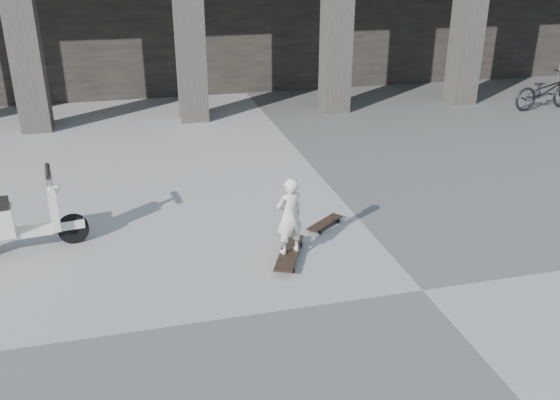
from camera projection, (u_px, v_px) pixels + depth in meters
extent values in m
plane|color=#51514E|center=(423.00, 290.00, 7.22)|extent=(90.00, 90.00, 0.00)
cube|color=#2E2C26|center=(24.00, 41.00, 12.80)|extent=(0.65, 0.65, 4.00)
cube|color=#2E2C26|center=(189.00, 35.00, 13.61)|extent=(0.65, 0.65, 4.00)
cube|color=#2E2C26|center=(337.00, 30.00, 14.41)|extent=(0.65, 0.65, 4.00)
cube|color=#2E2C26|center=(468.00, 26.00, 15.22)|extent=(0.65, 0.65, 4.00)
cube|color=black|center=(289.00, 252.00, 7.92)|extent=(0.65, 1.06, 0.02)
cube|color=#B2B2B7|center=(293.00, 243.00, 8.27)|extent=(0.22, 0.14, 0.03)
cube|color=#B2B2B7|center=(285.00, 269.00, 7.60)|extent=(0.22, 0.14, 0.03)
cylinder|color=black|center=(286.00, 243.00, 8.29)|extent=(0.06, 0.08, 0.08)
cylinder|color=black|center=(301.00, 244.00, 8.26)|extent=(0.06, 0.08, 0.08)
cylinder|color=black|center=(276.00, 269.00, 7.62)|extent=(0.06, 0.08, 0.08)
cylinder|color=black|center=(293.00, 270.00, 7.59)|extent=(0.06, 0.08, 0.08)
cube|color=black|center=(325.00, 223.00, 8.82)|extent=(0.67, 0.58, 0.02)
cube|color=#B2B2B7|center=(334.00, 219.00, 9.01)|extent=(0.13, 0.15, 0.03)
cube|color=#B2B2B7|center=(315.00, 231.00, 8.65)|extent=(0.13, 0.15, 0.03)
cylinder|color=black|center=(329.00, 218.00, 9.06)|extent=(0.07, 0.06, 0.06)
cylinder|color=black|center=(338.00, 221.00, 8.97)|extent=(0.07, 0.06, 0.06)
cylinder|color=black|center=(311.00, 230.00, 8.70)|extent=(0.07, 0.06, 0.06)
cylinder|color=black|center=(320.00, 233.00, 8.61)|extent=(0.07, 0.06, 0.06)
imported|color=beige|center=(289.00, 216.00, 7.71)|extent=(0.44, 0.35, 1.05)
cylinder|color=black|center=(73.00, 229.00, 8.32)|extent=(0.43, 0.16, 0.42)
cube|color=beige|center=(29.00, 231.00, 8.10)|extent=(0.66, 0.35, 0.07)
cube|color=beige|center=(54.00, 207.00, 8.10)|extent=(0.15, 0.37, 0.61)
cube|color=beige|center=(73.00, 223.00, 8.29)|extent=(0.33, 0.19, 0.13)
cylinder|color=#B2B2B7|center=(49.00, 181.00, 7.95)|extent=(0.11, 0.11, 0.32)
cylinder|color=black|center=(48.00, 171.00, 7.90)|extent=(0.13, 0.53, 0.06)
sphere|color=white|center=(56.00, 189.00, 8.02)|extent=(0.13, 0.13, 0.13)
imported|color=black|center=(545.00, 91.00, 15.14)|extent=(1.86, 0.81, 0.95)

